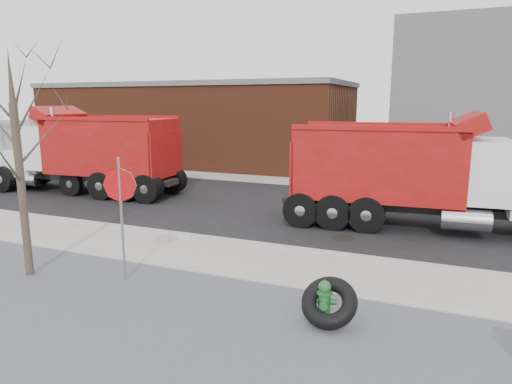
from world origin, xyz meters
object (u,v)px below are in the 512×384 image
at_px(dump_truck_red_b, 89,150).
at_px(dump_truck_grey, 30,151).
at_px(dump_truck_red_a, 416,171).
at_px(fire_hydrant, 324,303).
at_px(truck_tire, 329,302).
at_px(stop_sign, 121,198).

distance_m(dump_truck_red_b, dump_truck_grey, 3.62).
height_order(dump_truck_red_a, dump_truck_grey, dump_truck_red_a).
height_order(fire_hydrant, truck_tire, truck_tire).
height_order(stop_sign, dump_truck_red_b, dump_truck_red_b).
xyz_separation_m(dump_truck_red_a, dump_truck_red_b, (-13.77, 0.54, 0.06)).
distance_m(truck_tire, dump_truck_red_b, 15.27).
xyz_separation_m(truck_tire, stop_sign, (-4.82, 0.33, 1.47)).
height_order(truck_tire, stop_sign, stop_sign).
height_order(dump_truck_red_b, dump_truck_grey, dump_truck_red_b).
height_order(truck_tire, dump_truck_red_a, dump_truck_red_a).
bearing_deg(dump_truck_grey, truck_tire, -28.63).
bearing_deg(stop_sign, truck_tire, 3.41).
height_order(stop_sign, dump_truck_red_a, dump_truck_red_a).
xyz_separation_m(fire_hydrant, dump_truck_grey, (-16.35, 8.05, 1.38)).
xyz_separation_m(stop_sign, dump_truck_red_b, (-8.02, 7.80, 0.00)).
xyz_separation_m(dump_truck_red_b, dump_truck_grey, (-3.62, 0.01, -0.17)).
height_order(truck_tire, dump_truck_grey, dump_truck_grey).
relative_size(truck_tire, dump_truck_grey, 0.14).
relative_size(dump_truck_red_a, dump_truck_red_b, 1.01).
bearing_deg(stop_sign, fire_hydrant, 4.35).
distance_m(stop_sign, dump_truck_red_b, 11.18).
distance_m(truck_tire, dump_truck_grey, 18.41).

